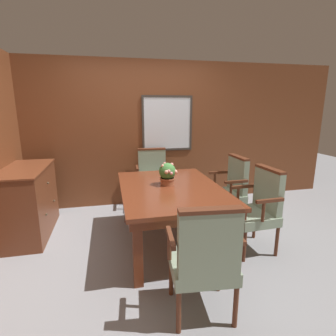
# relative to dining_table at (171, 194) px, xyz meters

# --- Properties ---
(ground_plane) EXTENTS (14.00, 14.00, 0.00)m
(ground_plane) POSITION_rel_dining_table_xyz_m (-0.15, -0.07, -0.65)
(ground_plane) COLOR gray
(wall_back) EXTENTS (7.20, 0.08, 2.45)m
(wall_back) POSITION_rel_dining_table_xyz_m (-0.14, 1.53, 0.58)
(wall_back) COLOR brown
(wall_back) RESTS_ON ground_plane
(dining_table) EXTENTS (1.20, 1.71, 0.74)m
(dining_table) POSITION_rel_dining_table_xyz_m (0.00, 0.00, 0.00)
(dining_table) COLOR maroon
(dining_table) RESTS_ON ground_plane
(chair_head_far) EXTENTS (0.58, 0.51, 1.00)m
(chair_head_far) POSITION_rel_dining_table_xyz_m (-0.01, 1.26, -0.10)
(chair_head_far) COLOR #562B19
(chair_head_far) RESTS_ON ground_plane
(chair_head_near) EXTENTS (0.59, 0.53, 1.00)m
(chair_head_near) POSITION_rel_dining_table_xyz_m (-0.02, -1.25, -0.10)
(chair_head_near) COLOR #562B19
(chair_head_near) RESTS_ON ground_plane
(chair_right_near) EXTENTS (0.51, 0.58, 1.00)m
(chair_right_near) POSITION_rel_dining_table_xyz_m (0.98, -0.37, -0.10)
(chair_right_near) COLOR #562B19
(chair_right_near) RESTS_ON ground_plane
(chair_right_far) EXTENTS (0.50, 0.57, 1.00)m
(chair_right_far) POSITION_rel_dining_table_xyz_m (0.97, 0.38, -0.10)
(chair_right_far) COLOR #562B19
(chair_right_far) RESTS_ON ground_plane
(potted_plant) EXTENTS (0.22, 0.22, 0.28)m
(potted_plant) POSITION_rel_dining_table_xyz_m (-0.02, 0.09, 0.24)
(potted_plant) COLOR #9E5638
(potted_plant) RESTS_ON dining_table
(sideboard_cabinet) EXTENTS (0.54, 1.16, 0.92)m
(sideboard_cabinet) POSITION_rel_dining_table_xyz_m (-1.80, 0.63, -0.19)
(sideboard_cabinet) COLOR brown
(sideboard_cabinet) RESTS_ON ground_plane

